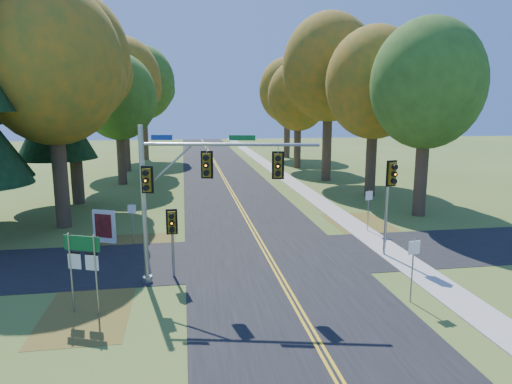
{
  "coord_description": "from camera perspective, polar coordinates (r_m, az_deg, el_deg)",
  "views": [
    {
      "loc": [
        -3.93,
        -18.94,
        7.28
      ],
      "look_at": [
        -0.58,
        2.09,
        3.2
      ],
      "focal_mm": 32.0,
      "sensor_mm": 36.0,
      "label": 1
    }
  ],
  "objects": [
    {
      "name": "ground",
      "position": [
        20.66,
        2.54,
        -9.79
      ],
      "size": [
        160.0,
        160.0,
        0.0
      ],
      "primitive_type": "plane",
      "color": "#426022",
      "rests_on": "ground"
    },
    {
      "name": "road_main",
      "position": [
        20.66,
        2.54,
        -9.76
      ],
      "size": [
        8.0,
        160.0,
        0.02
      ],
      "primitive_type": "cube",
      "color": "black",
      "rests_on": "ground"
    },
    {
      "name": "road_cross",
      "position": [
        22.51,
        1.51,
        -8.0
      ],
      "size": [
        60.0,
        6.0,
        0.02
      ],
      "primitive_type": "cube",
      "color": "black",
      "rests_on": "ground"
    },
    {
      "name": "centerline_left",
      "position": [
        20.64,
        2.26,
        -9.74
      ],
      "size": [
        0.1,
        160.0,
        0.01
      ],
      "primitive_type": "cube",
      "color": "gold",
      "rests_on": "road_main"
    },
    {
      "name": "centerline_right",
      "position": [
        20.68,
        2.82,
        -9.71
      ],
      "size": [
        0.1,
        160.0,
        0.01
      ],
      "primitive_type": "cube",
      "color": "gold",
      "rests_on": "road_main"
    },
    {
      "name": "sidewalk_east",
      "position": [
        22.67,
        18.25,
        -8.37
      ],
      "size": [
        1.6,
        160.0,
        0.06
      ],
      "primitive_type": "cube",
      "color": "#9E998E",
      "rests_on": "ground"
    },
    {
      "name": "leaf_patch_w_near",
      "position": [
        24.2,
        -14.83,
        -7.02
      ],
      "size": [
        4.0,
        6.0,
        0.0
      ],
      "primitive_type": "cube",
      "color": "brown",
      "rests_on": "ground"
    },
    {
      "name": "leaf_patch_e",
      "position": [
        28.11,
        13.78,
        -4.47
      ],
      "size": [
        3.5,
        8.0,
        0.0
      ],
      "primitive_type": "cube",
      "color": "brown",
      "rests_on": "ground"
    },
    {
      "name": "leaf_patch_w_far",
      "position": [
        17.88,
        -20.34,
        -13.88
      ],
      "size": [
        3.0,
        5.0,
        0.0
      ],
      "primitive_type": "cube",
      "color": "brown",
      "rests_on": "ground"
    },
    {
      "name": "tree_w_a",
      "position": [
        29.3,
        -24.03,
        14.26
      ],
      "size": [
        8.0,
        8.0,
        14.15
      ],
      "color": "#38281C",
      "rests_on": "ground"
    },
    {
      "name": "tree_e_a",
      "position": [
        31.77,
        20.65,
        12.43
      ],
      "size": [
        7.2,
        7.2,
        12.73
      ],
      "color": "#38281C",
      "rests_on": "ground"
    },
    {
      "name": "tree_w_b",
      "position": [
        36.21,
        -22.24,
        14.96
      ],
      "size": [
        8.6,
        8.6,
        15.38
      ],
      "color": "#38281C",
      "rests_on": "ground"
    },
    {
      "name": "tree_e_b",
      "position": [
        37.63,
        14.66,
        12.97
      ],
      "size": [
        7.6,
        7.6,
        13.33
      ],
      "color": "#38281C",
      "rests_on": "ground"
    },
    {
      "name": "tree_w_c",
      "position": [
        43.77,
        -16.75,
        11.27
      ],
      "size": [
        6.8,
        6.8,
        11.91
      ],
      "color": "#38281C",
      "rests_on": "ground"
    },
    {
      "name": "tree_e_c",
      "position": [
        44.94,
        9.19,
        15.03
      ],
      "size": [
        8.8,
        8.8,
        15.79
      ],
      "color": "#38281C",
      "rests_on": "ground"
    },
    {
      "name": "tree_w_d",
      "position": [
        52.55,
        -16.26,
        13.15
      ],
      "size": [
        8.2,
        8.2,
        14.56
      ],
      "color": "#38281C",
      "rests_on": "ground"
    },
    {
      "name": "tree_e_d",
      "position": [
        53.47,
        5.34,
        11.83
      ],
      "size": [
        7.0,
        7.0,
        12.32
      ],
      "color": "#38281C",
      "rests_on": "ground"
    },
    {
      "name": "tree_w_e",
      "position": [
        63.28,
        -13.94,
        13.07
      ],
      "size": [
        8.4,
        8.4,
        14.97
      ],
      "color": "#38281C",
      "rests_on": "ground"
    },
    {
      "name": "tree_e_e",
      "position": [
        64.18,
        4.01,
        12.53
      ],
      "size": [
        7.8,
        7.8,
        13.74
      ],
      "color": "#38281C",
      "rests_on": "ground"
    },
    {
      "name": "pine_c",
      "position": [
        36.17,
        -24.29,
        13.74
      ],
      "size": [
        5.6,
        5.6,
        20.56
      ],
      "color": "#38281C",
      "rests_on": "ground"
    },
    {
      "name": "traffic_mast",
      "position": [
        18.27,
        -8.7,
        0.97
      ],
      "size": [
        7.03,
        1.77,
        6.51
      ],
      "rotation": [
        0.0,
        0.0,
        -0.22
      ],
      "color": "#93979B",
      "rests_on": "ground"
    },
    {
      "name": "east_signal_pole",
      "position": [
        22.49,
        16.44,
        0.94
      ],
      "size": [
        0.54,
        0.63,
        4.72
      ],
      "rotation": [
        0.0,
        0.0,
        0.17
      ],
      "color": "gray",
      "rests_on": "ground"
    },
    {
      "name": "ped_signal_pole",
      "position": [
        19.41,
        -10.45,
        -4.34
      ],
      "size": [
        0.48,
        0.55,
        3.03
      ],
      "rotation": [
        0.0,
        0.0,
        -0.01
      ],
      "color": "gray",
      "rests_on": "ground"
    },
    {
      "name": "route_sign_cluster",
      "position": [
        17.07,
        -20.85,
        -7.7
      ],
      "size": [
        1.28,
        0.54,
        2.92
      ],
      "rotation": [
        0.0,
        0.0,
        -0.38
      ],
      "color": "gray",
      "rests_on": "ground"
    },
    {
      "name": "info_kiosk",
      "position": [
        25.74,
        -18.44,
        -4.11
      ],
      "size": [
        1.24,
        0.69,
        1.78
      ],
      "rotation": [
        0.0,
        0.0,
        -0.43
      ],
      "color": "silver",
      "rests_on": "ground"
    },
    {
      "name": "reg_sign_e_north",
      "position": [
        27.12,
        13.9,
        -1.36
      ],
      "size": [
        0.47,
        0.15,
        2.47
      ],
      "rotation": [
        0.0,
        0.0,
        0.25
      ],
      "color": "gray",
      "rests_on": "ground"
    },
    {
      "name": "reg_sign_e_south",
      "position": [
        17.95,
        19.06,
        -7.91
      ],
      "size": [
        0.47,
        0.1,
        2.47
      ],
      "rotation": [
        0.0,
        0.0,
        0.14
      ],
      "color": "gray",
      "rests_on": "ground"
    },
    {
      "name": "reg_sign_w",
      "position": [
        24.81,
        -15.21,
        -2.95
      ],
      "size": [
        0.43,
        0.09,
        2.23
      ],
      "rotation": [
        0.0,
        0.0,
        -0.14
      ],
      "color": "gray",
      "rests_on": "ground"
    }
  ]
}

